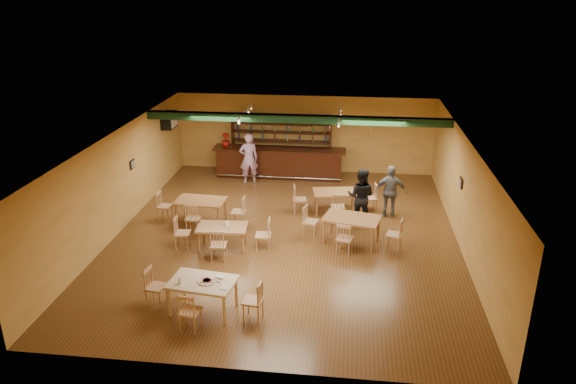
# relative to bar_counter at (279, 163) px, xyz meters

# --- Properties ---
(floor) EXTENTS (12.00, 12.00, 0.00)m
(floor) POSITION_rel_bar_counter_xyz_m (0.88, -5.15, -0.56)
(floor) COLOR brown
(floor) RESTS_ON ground
(ceiling_beam) EXTENTS (10.00, 0.30, 0.25)m
(ceiling_beam) POSITION_rel_bar_counter_xyz_m (0.88, -2.35, 2.31)
(ceiling_beam) COLOR #113318
(ceiling_beam) RESTS_ON ceiling
(track_rail_left) EXTENTS (0.05, 2.50, 0.05)m
(track_rail_left) POSITION_rel_bar_counter_xyz_m (-0.92, -1.75, 2.38)
(track_rail_left) COLOR silver
(track_rail_left) RESTS_ON ceiling
(track_rail_right) EXTENTS (0.05, 2.50, 0.05)m
(track_rail_right) POSITION_rel_bar_counter_xyz_m (2.28, -1.75, 2.38)
(track_rail_right) COLOR silver
(track_rail_right) RESTS_ON ceiling
(ac_unit) EXTENTS (0.34, 0.70, 0.48)m
(ac_unit) POSITION_rel_bar_counter_xyz_m (-3.92, -0.95, 1.79)
(ac_unit) COLOR silver
(ac_unit) RESTS_ON wall_left
(picture_left) EXTENTS (0.04, 0.34, 0.28)m
(picture_left) POSITION_rel_bar_counter_xyz_m (-4.09, -4.15, 1.14)
(picture_left) COLOR black
(picture_left) RESTS_ON wall_left
(picture_right) EXTENTS (0.04, 0.34, 0.28)m
(picture_right) POSITION_rel_bar_counter_xyz_m (5.85, -4.65, 1.14)
(picture_right) COLOR black
(picture_right) RESTS_ON wall_right
(bar_counter) EXTENTS (5.05, 0.85, 1.13)m
(bar_counter) POSITION_rel_bar_counter_xyz_m (0.00, 0.00, 0.00)
(bar_counter) COLOR black
(bar_counter) RESTS_ON ground
(back_bar_hutch) EXTENTS (3.91, 0.40, 2.28)m
(back_bar_hutch) POSITION_rel_bar_counter_xyz_m (0.00, 0.63, 0.57)
(back_bar_hutch) COLOR black
(back_bar_hutch) RESTS_ON ground
(poinsettia) EXTENTS (0.38, 0.38, 0.53)m
(poinsettia) POSITION_rel_bar_counter_xyz_m (-2.08, 0.00, 0.83)
(poinsettia) COLOR #A3130F
(poinsettia) RESTS_ON bar_counter
(dining_table_a) EXTENTS (1.56, 1.00, 0.75)m
(dining_table_a) POSITION_rel_bar_counter_xyz_m (-1.85, -4.54, -0.19)
(dining_table_a) COLOR #925A34
(dining_table_a) RESTS_ON ground
(dining_table_b) EXTENTS (1.54, 1.08, 0.71)m
(dining_table_b) POSITION_rel_bar_counter_xyz_m (2.26, -3.20, -0.21)
(dining_table_b) COLOR #925A34
(dining_table_b) RESTS_ON ground
(dining_table_c) EXTENTS (1.44, 0.92, 0.69)m
(dining_table_c) POSITION_rel_bar_counter_xyz_m (-0.77, -6.21, -0.22)
(dining_table_c) COLOR #925A34
(dining_table_c) RESTS_ON ground
(dining_table_d) EXTENTS (1.75, 1.29, 0.78)m
(dining_table_d) POSITION_rel_bar_counter_xyz_m (2.81, -5.38, -0.17)
(dining_table_d) COLOR #925A34
(dining_table_d) RESTS_ON ground
(near_table) EXTENTS (1.57, 1.12, 0.78)m
(near_table) POSITION_rel_bar_counter_xyz_m (-0.49, -9.28, -0.17)
(near_table) COLOR beige
(near_table) RESTS_ON ground
(pizza_tray) EXTENTS (0.44, 0.44, 0.01)m
(pizza_tray) POSITION_rel_bar_counter_xyz_m (-0.38, -9.28, 0.22)
(pizza_tray) COLOR silver
(pizza_tray) RESTS_ON near_table
(parmesan_shaker) EXTENTS (0.08, 0.08, 0.11)m
(parmesan_shaker) POSITION_rel_bar_counter_xyz_m (-0.96, -9.44, 0.27)
(parmesan_shaker) COLOR #EAE5C6
(parmesan_shaker) RESTS_ON near_table
(napkin_stack) EXTENTS (0.24, 0.21, 0.03)m
(napkin_stack) POSITION_rel_bar_counter_xyz_m (-0.12, -9.07, 0.23)
(napkin_stack) COLOR white
(napkin_stack) RESTS_ON near_table
(pizza_server) EXTENTS (0.32, 0.23, 0.00)m
(pizza_server) POSITION_rel_bar_counter_xyz_m (-0.23, -9.23, 0.23)
(pizza_server) COLOR silver
(pizza_server) RESTS_ON pizza_tray
(side_plate) EXTENTS (0.25, 0.25, 0.01)m
(side_plate) POSITION_rel_bar_counter_xyz_m (0.08, -9.49, 0.22)
(side_plate) COLOR white
(side_plate) RESTS_ON near_table
(patron_bar) EXTENTS (0.81, 0.66, 1.90)m
(patron_bar) POSITION_rel_bar_counter_xyz_m (-1.03, -0.83, 0.39)
(patron_bar) COLOR #9F55B8
(patron_bar) RESTS_ON ground
(patron_right_a) EXTENTS (0.99, 0.85, 1.78)m
(patron_right_a) POSITION_rel_bar_counter_xyz_m (3.06, -4.00, 0.33)
(patron_right_a) COLOR black
(patron_right_a) RESTS_ON ground
(patron_right_b) EXTENTS (1.02, 0.46, 1.70)m
(patron_right_b) POSITION_rel_bar_counter_xyz_m (4.01, -3.38, 0.29)
(patron_right_b) COLOR slate
(patron_right_b) RESTS_ON ground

